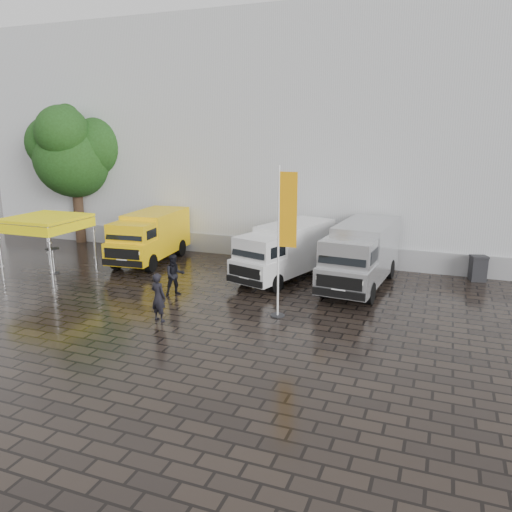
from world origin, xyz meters
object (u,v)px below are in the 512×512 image
at_px(van_yellow, 150,238).
at_px(person_tent, 175,275).
at_px(van_silver, 361,257).
at_px(cocktail_table, 53,261).
at_px(wheelie_bin, 478,268).
at_px(person_front, 158,297).
at_px(van_white, 284,253).
at_px(canopy_tent, 45,221).
at_px(flagpole, 284,234).

relative_size(van_yellow, person_tent, 3.20).
xyz_separation_m(van_silver, person_tent, (-6.61, -3.64, -0.48)).
xyz_separation_m(van_yellow, cocktail_table, (-2.99, -3.33, -0.63)).
height_order(wheelie_bin, person_front, person_front).
height_order(van_white, van_silver, van_silver).
distance_m(canopy_tent, person_front, 8.23).
xyz_separation_m(van_white, van_silver, (3.27, 0.00, 0.12)).
bearing_deg(wheelie_bin, van_yellow, 174.94).
distance_m(canopy_tent, person_tent, 6.81).
bearing_deg(van_white, person_front, -94.21).
xyz_separation_m(person_front, person_tent, (-0.90, 2.64, -0.03)).
height_order(van_white, person_front, van_white).
height_order(flagpole, wheelie_bin, flagpole).
height_order(van_white, flagpole, flagpole).
distance_m(van_yellow, flagpole, 9.89).
height_order(van_yellow, flagpole, flagpole).
bearing_deg(canopy_tent, person_front, -21.92).
xyz_separation_m(cocktail_table, person_front, (7.62, -3.40, 0.27)).
bearing_deg(canopy_tent, van_yellow, 52.47).
relative_size(flagpole, person_tent, 3.19).
bearing_deg(van_yellow, wheelie_bin, 3.78).
height_order(cocktail_table, person_front, person_front).
relative_size(cocktail_table, person_tent, 0.70).
xyz_separation_m(van_white, cocktail_table, (-10.07, -2.89, -0.61)).
relative_size(van_yellow, person_front, 3.10).
relative_size(flagpole, person_front, 3.09).
bearing_deg(van_white, person_tent, -115.49).
relative_size(canopy_tent, wheelie_bin, 2.67).
xyz_separation_m(van_yellow, van_white, (7.08, -0.44, -0.03)).
relative_size(van_silver, wheelie_bin, 5.43).
bearing_deg(flagpole, person_front, -153.83).
bearing_deg(canopy_tent, van_silver, 13.94).
bearing_deg(wheelie_bin, person_front, -152.67).
bearing_deg(person_front, van_white, -96.69).
distance_m(flagpole, person_front, 4.73).
height_order(van_yellow, person_tent, van_yellow).
bearing_deg(canopy_tent, wheelie_bin, 18.71).
bearing_deg(van_yellow, canopy_tent, -132.55).
xyz_separation_m(flagpole, wheelie_bin, (6.53, 7.17, -2.38)).
bearing_deg(cocktail_table, canopy_tent, -70.29).
relative_size(van_white, van_silver, 0.91).
bearing_deg(cocktail_table, person_front, -24.04).
distance_m(van_yellow, cocktail_table, 4.52).
bearing_deg(person_front, van_silver, -117.71).
height_order(van_silver, person_tent, van_silver).
bearing_deg(cocktail_table, van_silver, 12.21).
relative_size(van_silver, person_front, 3.55).
bearing_deg(van_white, flagpole, -55.80).
xyz_separation_m(van_white, canopy_tent, (-9.93, -3.28, 1.31)).
bearing_deg(person_front, person_tent, -56.71).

